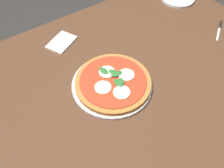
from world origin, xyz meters
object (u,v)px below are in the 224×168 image
at_px(serving_tray, 112,85).
at_px(knife, 220,28).
at_px(pizza, 113,82).
at_px(napkin, 62,42).
at_px(dining_table, 129,96).

height_order(serving_tray, knife, serving_tray).
bearing_deg(knife, pizza, 179.98).
bearing_deg(serving_tray, napkin, 98.43).
distance_m(napkin, knife, 0.77).
xyz_separation_m(serving_tray, pizza, (0.00, -0.00, 0.02)).
bearing_deg(serving_tray, dining_table, -22.89).
distance_m(dining_table, pizza, 0.13).
bearing_deg(pizza, serving_tray, 134.91).
relative_size(serving_tray, knife, 2.34).
relative_size(pizza, knife, 2.20).
xyz_separation_m(pizza, knife, (0.63, -0.00, -0.02)).
relative_size(napkin, knife, 0.96).
bearing_deg(pizza, dining_table, -21.55).
bearing_deg(dining_table, napkin, 107.94).
xyz_separation_m(serving_tray, napkin, (-0.05, 0.34, -0.00)).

